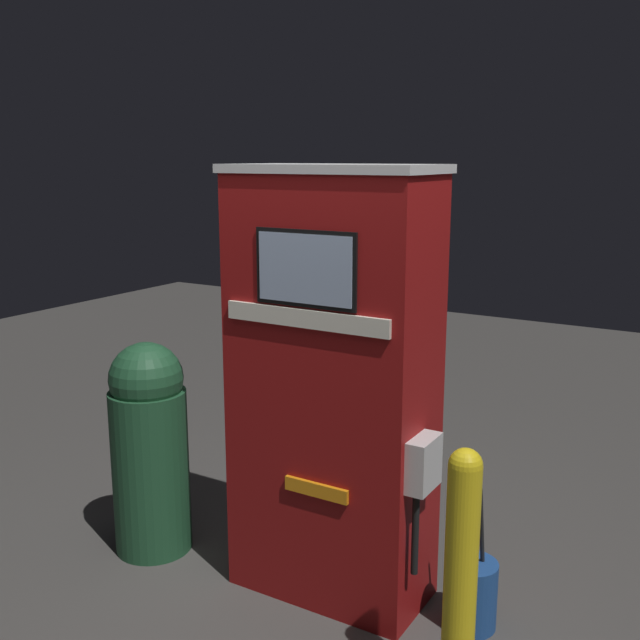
# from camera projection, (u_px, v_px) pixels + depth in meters

# --- Properties ---
(ground_plane) EXTENTS (14.00, 14.00, 0.00)m
(ground_plane) POSITION_uv_depth(u_px,v_px,m) (307.00, 610.00, 3.57)
(ground_plane) COLOR #423F3D
(gas_pump) EXTENTS (1.04, 0.50, 2.09)m
(gas_pump) POSITION_uv_depth(u_px,v_px,m) (333.00, 388.00, 3.54)
(gas_pump) COLOR maroon
(gas_pump) RESTS_ON ground_plane
(safety_bollard) EXTENTS (0.13, 0.13, 1.09)m
(safety_bollard) POSITION_uv_depth(u_px,v_px,m) (461.00, 579.00, 2.81)
(safety_bollard) COLOR yellow
(safety_bollard) RESTS_ON ground_plane
(trash_bin) EXTENTS (0.41, 0.41, 1.17)m
(trash_bin) POSITION_uv_depth(u_px,v_px,m) (150.00, 445.00, 4.03)
(trash_bin) COLOR #1E4C2D
(trash_bin) RESTS_ON ground_plane
(squeegee_bucket) EXTENTS (0.24, 0.24, 0.71)m
(squeegee_bucket) POSITION_uv_depth(u_px,v_px,m) (470.00, 593.00, 3.43)
(squeegee_bucket) COLOR #1E478C
(squeegee_bucket) RESTS_ON ground_plane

